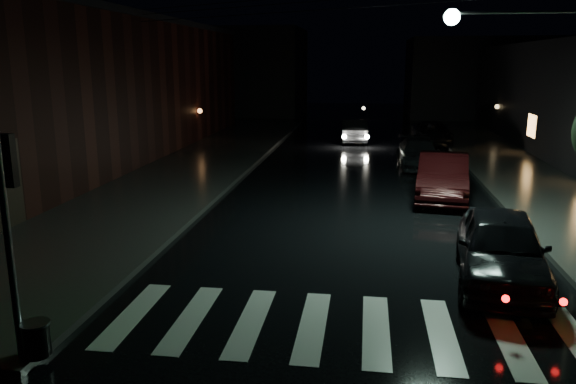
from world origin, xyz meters
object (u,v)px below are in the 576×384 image
at_px(parked_car_c, 418,153).
at_px(oncoming_car, 354,131).
at_px(parked_car_a, 501,247).
at_px(parked_car_d, 431,133).
at_px(parked_car_b, 443,177).

height_order(parked_car_c, oncoming_car, oncoming_car).
bearing_deg(oncoming_car, parked_car_a, 95.85).
distance_m(parked_car_a, oncoming_car, 22.95).
distance_m(parked_car_a, parked_car_d, 22.33).
bearing_deg(parked_car_d, parked_car_c, -98.75).
bearing_deg(oncoming_car, parked_car_d, 172.34).
height_order(parked_car_a, parked_car_d, parked_car_a).
bearing_deg(parked_car_d, oncoming_car, 177.76).
distance_m(parked_car_a, parked_car_b, 8.05).
relative_size(parked_car_a, oncoming_car, 1.08).
bearing_deg(parked_car_b, parked_car_c, 100.24).
bearing_deg(parked_car_a, parked_car_d, 95.49).
height_order(parked_car_b, parked_car_c, parked_car_b).
xyz_separation_m(parked_car_c, parked_car_d, (1.42, 7.87, 0.03)).
height_order(parked_car_b, oncoming_car, parked_car_b).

